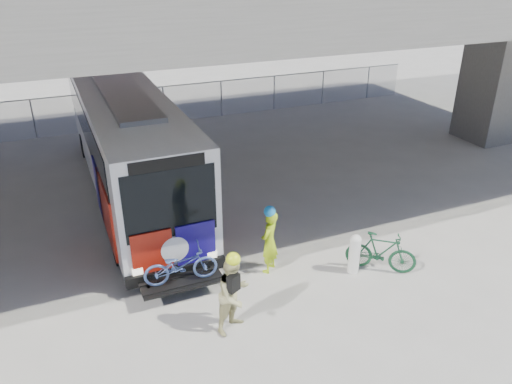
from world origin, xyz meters
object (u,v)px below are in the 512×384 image
bus (127,136)px  bollard (355,252)px  cyclist_hivis (269,240)px  cyclist_tan (234,294)px  bike_parked (381,252)px

bus → bollard: 8.67m
cyclist_hivis → cyclist_tan: (-1.66, -1.77, 0.01)m
cyclist_hivis → bike_parked: 2.98m
bollard → cyclist_tan: (-3.68, -0.82, 0.33)m
bollard → cyclist_tan: bearing=-167.5°
bollard → cyclist_tan: size_ratio=0.57×
cyclist_hivis → bike_parked: bearing=116.2°
bike_parked → cyclist_hivis: bearing=106.3°
bus → bike_parked: bearing=-55.3°
cyclist_tan → bike_parked: (4.38, 0.62, -0.38)m
bollard → cyclist_hivis: size_ratio=0.59×
cyclist_hivis → cyclist_tan: 2.43m
bus → bollard: size_ratio=11.45×
cyclist_hivis → cyclist_tan: size_ratio=0.97×
cyclist_tan → bike_parked: bearing=-19.3°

